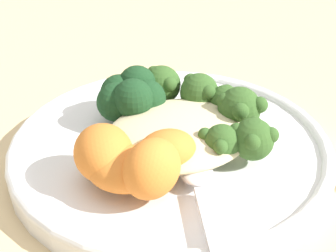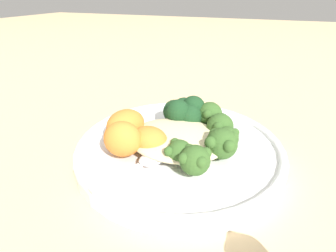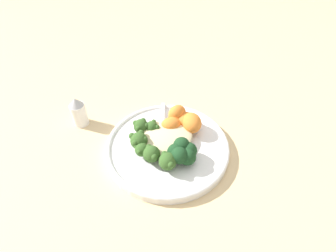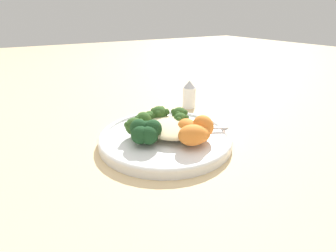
{
  "view_description": "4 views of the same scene",
  "coord_description": "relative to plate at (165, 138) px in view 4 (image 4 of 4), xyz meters",
  "views": [
    {
      "loc": [
        0.2,
        0.27,
        0.24
      ],
      "look_at": [
        0.02,
        -0.01,
        0.04
      ],
      "focal_mm": 50.0,
      "sensor_mm": 36.0,
      "label": 1
    },
    {
      "loc": [
        -0.08,
        0.27,
        0.2
      ],
      "look_at": [
        0.03,
        -0.0,
        0.05
      ],
      "focal_mm": 28.0,
      "sensor_mm": 36.0,
      "label": 2
    },
    {
      "loc": [
        -0.15,
        -0.37,
        0.46
      ],
      "look_at": [
        0.03,
        0.0,
        0.06
      ],
      "focal_mm": 28.0,
      "sensor_mm": 36.0,
      "label": 3
    },
    {
      "loc": [
        0.45,
        -0.27,
        0.26
      ],
      "look_at": [
        0.03,
        -0.02,
        0.04
      ],
      "focal_mm": 28.0,
      "sensor_mm": 36.0,
      "label": 4
    }
  ],
  "objects": [
    {
      "name": "broccoli_stalk_5",
      "position": [
        -0.02,
        -0.05,
        0.03
      ],
      "size": [
        0.07,
        0.11,
        0.04
      ],
      "rotation": [
        0.0,
        0.0,
        4.2
      ],
      "color": "#ADC675",
      "rests_on": "plate"
    },
    {
      "name": "sweet_potato_chunk_0",
      "position": [
        0.07,
        0.01,
        0.03
      ],
      "size": [
        0.06,
        0.07,
        0.04
      ],
      "primitive_type": "ellipsoid",
      "rotation": [
        0.0,
        0.0,
        1.26
      ],
      "color": "orange",
      "rests_on": "plate"
    },
    {
      "name": "quinoa_mound",
      "position": [
        -0.0,
        0.01,
        0.02
      ],
      "size": [
        0.13,
        0.11,
        0.02
      ],
      "primitive_type": "ellipsoid",
      "color": "beige",
      "rests_on": "plate"
    },
    {
      "name": "salt_shaker",
      "position": [
        -0.16,
        0.17,
        0.03
      ],
      "size": [
        0.04,
        0.04,
        0.08
      ],
      "color": "white",
      "rests_on": "ground_plane"
    },
    {
      "name": "broccoli_stalk_4",
      "position": [
        -0.04,
        -0.02,
        0.03
      ],
      "size": [
        0.09,
        0.07,
        0.04
      ],
      "rotation": [
        0.0,
        0.0,
        3.67
      ],
      "color": "#ADC675",
      "rests_on": "plate"
    },
    {
      "name": "broccoli_stalk_2",
      "position": [
        -0.04,
        0.02,
        0.03
      ],
      "size": [
        0.11,
        0.05,
        0.04
      ],
      "rotation": [
        0.0,
        0.0,
        2.96
      ],
      "color": "#ADC675",
      "rests_on": "plate"
    },
    {
      "name": "sweet_potato_chunk_1",
      "position": [
        0.03,
        0.04,
        0.03
      ],
      "size": [
        0.05,
        0.04,
        0.03
      ],
      "primitive_type": "ellipsoid",
      "rotation": [
        0.0,
        0.0,
        3.08
      ],
      "color": "orange",
      "rests_on": "plate"
    },
    {
      "name": "plate",
      "position": [
        0.0,
        0.0,
        0.0
      ],
      "size": [
        0.28,
        0.28,
        0.02
      ],
      "color": "white",
      "rests_on": "ground_plane"
    },
    {
      "name": "ground_plane",
      "position": [
        -0.02,
        0.02,
        -0.01
      ],
      "size": [
        4.0,
        4.0,
        0.0
      ],
      "primitive_type": "plane",
      "color": "#D6B784"
    },
    {
      "name": "broccoli_stalk_6",
      "position": [
        0.0,
        -0.03,
        0.02
      ],
      "size": [
        0.03,
        0.08,
        0.03
      ],
      "rotation": [
        0.0,
        0.0,
        4.53
      ],
      "color": "#ADC675",
      "rests_on": "plate"
    },
    {
      "name": "broccoli_stalk_3",
      "position": [
        -0.04,
        -0.0,
        0.02
      ],
      "size": [
        0.12,
        0.04,
        0.03
      ],
      "rotation": [
        0.0,
        0.0,
        3.32
      ],
      "color": "#ADC675",
      "rests_on": "plate"
    },
    {
      "name": "sweet_potato_chunk_2",
      "position": [
        0.05,
        0.06,
        0.03
      ],
      "size": [
        0.05,
        0.05,
        0.05
      ],
      "primitive_type": "ellipsoid",
      "rotation": [
        0.0,
        0.0,
        3.41
      ],
      "color": "orange",
      "rests_on": "plate"
    },
    {
      "name": "broccoli_stalk_0",
      "position": [
        -0.01,
        0.04,
        0.02
      ],
      "size": [
        0.06,
        0.07,
        0.03
      ],
      "rotation": [
        0.0,
        0.0,
        2.12
      ],
      "color": "#ADC675",
      "rests_on": "plate"
    },
    {
      "name": "spoon",
      "position": [
        0.02,
        0.07,
        0.01
      ],
      "size": [
        0.06,
        0.1,
        0.01
      ],
      "rotation": [
        0.0,
        0.0,
        1.13
      ],
      "color": "silver",
      "rests_on": "plate"
    },
    {
      "name": "sweet_potato_chunk_3",
      "position": [
        0.06,
        0.04,
        0.03
      ],
      "size": [
        0.07,
        0.07,
        0.03
      ],
      "primitive_type": "ellipsoid",
      "rotation": [
        0.0,
        0.0,
        2.39
      ],
      "color": "orange",
      "rests_on": "plate"
    },
    {
      "name": "kale_tuft",
      "position": [
        0.01,
        -0.05,
        0.03
      ],
      "size": [
        0.06,
        0.06,
        0.04
      ],
      "color": "#193D1E",
      "rests_on": "plate"
    },
    {
      "name": "broccoli_stalk_1",
      "position": [
        -0.03,
        0.05,
        0.03
      ],
      "size": [
        0.08,
        0.08,
        0.03
      ],
      "rotation": [
        0.0,
        0.0,
        2.34
      ],
      "color": "#ADC675",
      "rests_on": "plate"
    }
  ]
}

